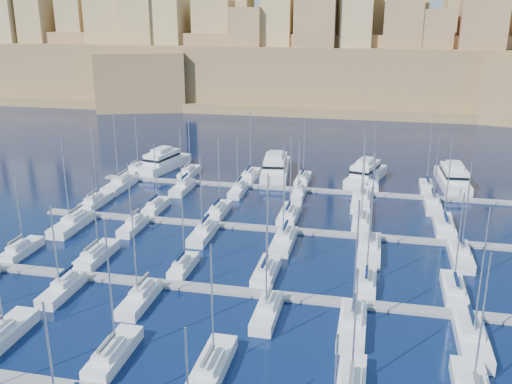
% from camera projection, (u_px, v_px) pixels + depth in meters
% --- Properties ---
extents(ground, '(600.00, 600.00, 0.00)m').
position_uv_depth(ground, '(274.00, 256.00, 82.60)').
color(ground, black).
rests_on(ground, ground).
extents(pontoon_mid_near, '(84.00, 2.00, 0.40)m').
position_uv_depth(pontoon_mid_near, '(256.00, 294.00, 71.38)').
color(pontoon_mid_near, slate).
rests_on(pontoon_mid_near, ground).
extents(pontoon_mid_far, '(84.00, 2.00, 0.40)m').
position_uv_depth(pontoon_mid_far, '(285.00, 230.00, 91.84)').
color(pontoon_mid_far, slate).
rests_on(pontoon_mid_far, ground).
extents(pontoon_far, '(84.00, 2.00, 0.40)m').
position_uv_depth(pontoon_far, '(304.00, 190.00, 112.30)').
color(pontoon_far, slate).
rests_on(pontoon_far, ground).
extents(sailboat_1, '(2.99, 9.96, 14.87)m').
position_uv_depth(sailboat_1, '(1.00, 336.00, 61.18)').
color(sailboat_1, silver).
rests_on(sailboat_1, ground).
extents(sailboat_2, '(2.71, 9.02, 15.44)m').
position_uv_depth(sailboat_2, '(113.00, 353.00, 58.06)').
color(sailboat_2, silver).
rests_on(sailboat_2, ground).
extents(sailboat_3, '(2.79, 9.30, 13.77)m').
position_uv_depth(sailboat_3, '(212.00, 366.00, 56.08)').
color(sailboat_3, silver).
rests_on(sailboat_3, ground).
extents(sailboat_12, '(2.40, 8.01, 11.97)m').
position_uv_depth(sailboat_12, '(22.00, 250.00, 83.09)').
color(sailboat_12, silver).
rests_on(sailboat_12, ground).
extents(sailboat_13, '(2.77, 9.23, 12.61)m').
position_uv_depth(sailboat_13, '(97.00, 255.00, 81.29)').
color(sailboat_13, silver).
rests_on(sailboat_13, ground).
extents(sailboat_14, '(2.24, 7.46, 11.26)m').
position_uv_depth(sailboat_14, '(183.00, 266.00, 77.80)').
color(sailboat_14, silver).
rests_on(sailboat_14, ground).
extents(sailboat_15, '(2.70, 8.99, 14.55)m').
position_uv_depth(sailboat_15, '(266.00, 271.00, 76.17)').
color(sailboat_15, silver).
rests_on(sailboat_15, ground).
extents(sailboat_16, '(2.50, 8.33, 13.68)m').
position_uv_depth(sailboat_16, '(366.00, 282.00, 73.21)').
color(sailboat_16, silver).
rests_on(sailboat_16, ground).
extents(sailboat_17, '(2.65, 8.83, 13.58)m').
position_uv_depth(sailboat_17, '(454.00, 290.00, 71.26)').
color(sailboat_17, silver).
rests_on(sailboat_17, ground).
extents(sailboat_19, '(2.49, 8.31, 12.32)m').
position_uv_depth(sailboat_19, '(62.00, 289.00, 71.34)').
color(sailboat_19, silver).
rests_on(sailboat_19, ground).
extents(sailboat_20, '(2.60, 8.66, 12.47)m').
position_uv_depth(sailboat_20, '(140.00, 299.00, 69.06)').
color(sailboat_20, silver).
rests_on(sailboat_20, ground).
extents(sailboat_21, '(2.54, 8.47, 11.89)m').
position_uv_depth(sailboat_21, '(267.00, 312.00, 65.97)').
color(sailboat_21, silver).
rests_on(sailboat_21, ground).
extents(sailboat_22, '(2.96, 9.86, 15.92)m').
position_uv_depth(sailboat_22, '(352.00, 324.00, 63.33)').
color(sailboat_22, silver).
rests_on(sailboat_22, ground).
extents(sailboat_23, '(3.08, 10.28, 16.08)m').
position_uv_depth(sailboat_23, '(472.00, 339.00, 60.60)').
color(sailboat_23, silver).
rests_on(sailboat_23, ground).
extents(sailboat_24, '(2.64, 8.79, 14.34)m').
position_uv_depth(sailboat_24, '(96.00, 201.00, 103.85)').
color(sailboat_24, silver).
rests_on(sailboat_24, ground).
extents(sailboat_25, '(2.44, 8.13, 12.24)m').
position_uv_depth(sailboat_25, '(156.00, 207.00, 101.16)').
color(sailboat_25, silver).
rests_on(sailboat_25, ground).
extents(sailboat_26, '(2.59, 8.63, 13.54)m').
position_uv_depth(sailboat_26, '(219.00, 211.00, 99.06)').
color(sailboat_26, silver).
rests_on(sailboat_26, ground).
extents(sailboat_27, '(2.98, 9.92, 15.18)m').
position_uv_depth(sailboat_27, '(289.00, 214.00, 97.15)').
color(sailboat_27, silver).
rests_on(sailboat_27, ground).
extents(sailboat_28, '(2.74, 9.13, 14.79)m').
position_uv_depth(sailboat_28, '(361.00, 221.00, 94.35)').
color(sailboat_28, silver).
rests_on(sailboat_28, ground).
extents(sailboat_29, '(3.03, 10.10, 15.46)m').
position_uv_depth(sailboat_29, '(444.00, 226.00, 92.12)').
color(sailboat_29, silver).
rests_on(sailboat_29, ground).
extents(sailboat_30, '(3.14, 10.46, 15.41)m').
position_uv_depth(sailboat_30, '(72.00, 224.00, 92.92)').
color(sailboat_30, silver).
rests_on(sailboat_30, ground).
extents(sailboat_31, '(2.33, 7.77, 11.64)m').
position_uv_depth(sailboat_31, '(133.00, 226.00, 92.12)').
color(sailboat_31, silver).
rests_on(sailboat_31, ground).
extents(sailboat_32, '(2.68, 8.94, 13.83)m').
position_uv_depth(sailboat_32, '(203.00, 233.00, 89.14)').
color(sailboat_32, silver).
rests_on(sailboat_32, ground).
extents(sailboat_33, '(2.91, 9.71, 16.18)m').
position_uv_depth(sailboat_33, '(284.00, 241.00, 86.18)').
color(sailboat_33, silver).
rests_on(sailboat_33, ground).
extents(sailboat_34, '(3.21, 10.71, 15.87)m').
position_uv_depth(sailboat_34, '(369.00, 249.00, 83.15)').
color(sailboat_34, silver).
rests_on(sailboat_34, ground).
extents(sailboat_35, '(2.88, 9.61, 14.86)m').
position_uv_depth(sailboat_35, '(460.00, 255.00, 81.08)').
color(sailboat_35, silver).
rests_on(sailboat_35, ground).
extents(sailboat_36, '(2.62, 8.74, 12.41)m').
position_uv_depth(sailboat_36, '(137.00, 169.00, 124.59)').
color(sailboat_36, silver).
rests_on(sailboat_36, ground).
extents(sailboat_37, '(2.63, 8.77, 12.26)m').
position_uv_depth(sailboat_37, '(189.00, 172.00, 122.18)').
color(sailboat_37, silver).
rests_on(sailboat_37, ground).
extents(sailboat_38, '(2.77, 9.23, 14.60)m').
position_uv_depth(sailboat_38, '(250.00, 176.00, 119.70)').
color(sailboat_38, silver).
rests_on(sailboat_38, ground).
extents(sailboat_39, '(2.61, 8.69, 13.16)m').
position_uv_depth(sailboat_39, '(303.00, 179.00, 117.18)').
color(sailboat_39, silver).
rests_on(sailboat_39, ground).
extents(sailboat_40, '(2.57, 8.57, 13.23)m').
position_uv_depth(sailboat_40, '(372.00, 184.00, 114.29)').
color(sailboat_40, silver).
rests_on(sailboat_40, ground).
extents(sailboat_41, '(2.47, 8.23, 13.88)m').
position_uv_depth(sailboat_41, '(426.00, 187.00, 112.01)').
color(sailboat_41, silver).
rests_on(sailboat_41, ground).
extents(sailboat_42, '(3.23, 10.76, 16.08)m').
position_uv_depth(sailboat_42, '(120.00, 185.00, 113.60)').
color(sailboat_42, silver).
rests_on(sailboat_42, ground).
extents(sailboat_43, '(2.65, 8.83, 13.07)m').
position_uv_depth(sailboat_43, '(183.00, 187.00, 111.90)').
color(sailboat_43, silver).
rests_on(sailboat_43, ground).
extents(sailboat_44, '(2.34, 7.81, 11.52)m').
position_uv_depth(sailboat_44, '(238.00, 190.00, 110.13)').
color(sailboat_44, silver).
rests_on(sailboat_44, ground).
extents(sailboat_45, '(2.23, 7.43, 11.44)m').
position_uv_depth(sailboat_45, '(298.00, 194.00, 107.92)').
color(sailboat_45, silver).
rests_on(sailboat_45, ground).
extents(sailboat_46, '(3.25, 10.85, 14.82)m').
position_uv_depth(sailboat_46, '(361.00, 201.00, 103.97)').
color(sailboat_46, silver).
rests_on(sailboat_46, ground).
extents(sailboat_47, '(2.72, 9.05, 13.31)m').
position_uv_depth(sailboat_47, '(433.00, 204.00, 102.23)').
color(sailboat_47, silver).
rests_on(sailboat_47, ground).
extents(motor_yacht_a, '(7.96, 16.38, 5.25)m').
position_uv_depth(motor_yacht_a, '(163.00, 162.00, 126.88)').
color(motor_yacht_a, silver).
rests_on(motor_yacht_a, ground).
extents(motor_yacht_b, '(7.27, 18.22, 5.25)m').
position_uv_depth(motor_yacht_b, '(276.00, 167.00, 122.66)').
color(motor_yacht_b, silver).
rests_on(motor_yacht_b, ground).
extents(motor_yacht_c, '(8.58, 15.96, 5.25)m').
position_uv_depth(motor_yacht_c, '(366.00, 174.00, 117.70)').
color(motor_yacht_c, silver).
rests_on(motor_yacht_c, ground).
extents(motor_yacht_d, '(5.95, 16.80, 5.25)m').
position_uv_depth(motor_yacht_d, '(453.00, 178.00, 114.75)').
color(motor_yacht_d, silver).
rests_on(motor_yacht_d, ground).
extents(fortified_city, '(460.00, 108.95, 59.52)m').
position_uv_depth(fortified_city, '(347.00, 61.00, 222.49)').
color(fortified_city, brown).
rests_on(fortified_city, ground).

